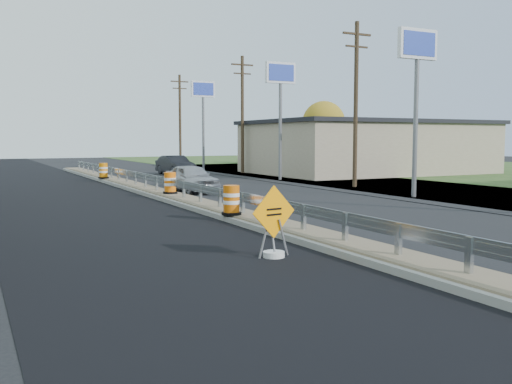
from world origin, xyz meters
name	(u,v)px	position (x,y,z in m)	size (l,w,h in m)	color
ground	(243,219)	(0.00, 0.00, 0.00)	(140.00, 140.00, 0.00)	black
milled_overlay	(66,199)	(-4.40, 10.00, 0.01)	(7.20, 120.00, 0.01)	black
median	(169,196)	(0.00, 8.00, 0.11)	(1.60, 55.00, 0.23)	gray
guardrail	(163,181)	(0.00, 9.00, 0.73)	(0.10, 46.15, 0.72)	silver
retail_building_near	(367,147)	(20.99, 20.00, 2.16)	(18.50, 12.50, 4.27)	tan
pylon_sign_south	(417,60)	(10.50, 3.00, 6.48)	(2.20, 0.30, 7.90)	slate
pylon_sign_mid	(280,84)	(10.50, 16.00, 6.48)	(2.20, 0.30, 7.90)	slate
pylon_sign_north	(203,97)	(10.50, 30.00, 6.48)	(2.20, 0.30, 7.90)	slate
utility_pole_smid	(356,101)	(11.50, 9.00, 4.93)	(1.90, 0.26, 9.40)	#473523
utility_pole_nmid	(242,112)	(11.50, 24.00, 4.93)	(1.90, 0.26, 9.40)	#473523
utility_pole_north	(180,118)	(11.50, 39.00, 4.93)	(1.90, 0.26, 9.40)	#473523
tree_far_yellow	(324,123)	(26.00, 34.00, 4.54)	(4.62, 4.62, 6.86)	#473523
caution_sign	(274,239)	(-2.12, -6.11, 0.44)	(1.23, 0.52, 1.71)	white
barrel_median_near	(231,201)	(-0.55, -0.26, 0.71)	(0.68, 0.68, 1.00)	black
barrel_median_mid	(170,183)	(0.01, 7.92, 0.71)	(0.68, 0.68, 1.00)	black
barrel_median_far	(103,171)	(-0.55, 19.83, 0.71)	(0.68, 0.68, 1.00)	black
barrel_shoulder_far	(176,166)	(7.92, 30.10, 0.45)	(0.65, 0.65, 0.95)	black
car_silver	(191,178)	(2.10, 10.66, 0.73)	(1.72, 4.27, 1.45)	#AEADB2
car_dark_mid	(175,165)	(6.06, 24.80, 0.75)	(1.59, 4.55, 1.50)	black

